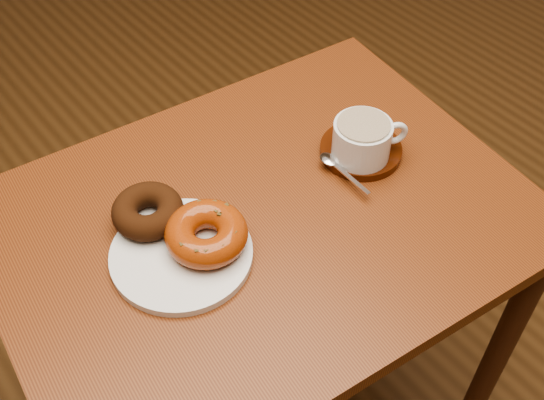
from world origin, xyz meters
TOP-DOWN VIEW (x-y plane):
  - ground at (0.00, 0.00)m, footprint 6.00×6.00m
  - cafe_table at (0.21, -0.35)m, footprint 0.85×0.68m
  - donut_plate at (0.07, -0.34)m, footprint 0.27×0.27m
  - donut_cinnamon at (0.07, -0.26)m, footprint 0.14×0.14m
  - donut_caramel at (0.11, -0.35)m, footprint 0.12×0.12m
  - saucer at (0.42, -0.35)m, footprint 0.15×0.15m
  - coffee_cup at (0.40, -0.36)m, footprint 0.12×0.09m
  - teaspoon at (0.35, -0.35)m, footprint 0.02×0.11m

SIDE VIEW (x-z plane):
  - ground at x=0.00m, z-range 0.00..0.00m
  - cafe_table at x=0.21m, z-range 0.25..0.99m
  - donut_plate at x=0.07m, z-range 0.74..0.75m
  - saucer at x=0.42m, z-range 0.74..0.76m
  - teaspoon at x=0.35m, z-range 0.76..0.76m
  - donut_cinnamon at x=0.07m, z-range 0.75..0.79m
  - donut_caramel at x=0.11m, z-range 0.75..0.80m
  - coffee_cup at x=0.40m, z-range 0.76..0.82m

